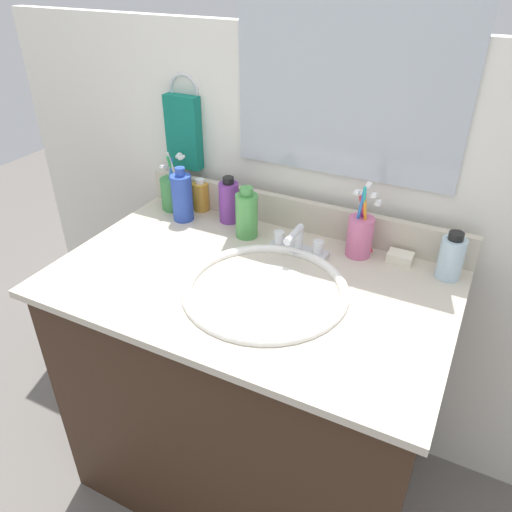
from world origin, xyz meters
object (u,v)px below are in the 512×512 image
object	(u,v)px
bottle_gel_clear	(451,257)
soap_bar	(400,257)
faucet	(298,244)
bottle_oil_amber	(201,196)
bottle_cream_purple	(229,201)
cup_pink	(360,234)
bottle_toner_green	(247,214)
bottle_shampoo_blue	(182,197)
hand_towel	(184,132)
cup_green	(174,193)

from	to	relation	value
bottle_gel_clear	soap_bar	xyz separation A→B (m)	(-0.12, 0.02, -0.04)
faucet	bottle_oil_amber	xyz separation A→B (m)	(-0.37, 0.11, 0.02)
bottle_cream_purple	bottle_oil_amber	size ratio (longest dim) A/B	1.36
bottle_oil_amber	cup_pink	distance (m)	0.51
bottle_toner_green	bottle_shampoo_blue	world-z (taller)	bottle_shampoo_blue
bottle_oil_amber	cup_pink	size ratio (longest dim) A/B	0.52
bottle_oil_amber	bottle_shampoo_blue	bearing A→B (deg)	-99.60
bottle_shampoo_blue	bottle_cream_purple	bearing A→B (deg)	22.43
faucet	bottle_oil_amber	bearing A→B (deg)	163.89
hand_towel	bottle_toner_green	xyz separation A→B (m)	(0.28, -0.13, -0.15)
cup_pink	soap_bar	distance (m)	0.12
hand_towel	bottle_toner_green	world-z (taller)	hand_towel
cup_green	soap_bar	size ratio (longest dim) A/B	2.84
bottle_toner_green	cup_green	bearing A→B (deg)	169.14
bottle_toner_green	cup_green	size ratio (longest dim) A/B	0.81
bottle_gel_clear	hand_towel	bearing A→B (deg)	173.84
hand_towel	bottle_oil_amber	xyz separation A→B (m)	(0.08, -0.05, -0.17)
bottle_gel_clear	faucet	bearing A→B (deg)	-170.30
cup_green	hand_towel	bearing A→B (deg)	87.89
bottle_shampoo_blue	soap_bar	world-z (taller)	bottle_shampoo_blue
bottle_gel_clear	bottle_cream_purple	world-z (taller)	bottle_cream_purple
faucet	bottle_cream_purple	size ratio (longest dim) A/B	1.15
hand_towel	bottle_cream_purple	world-z (taller)	hand_towel
hand_towel	cup_green	distance (m)	0.18
bottle_toner_green	bottle_shampoo_blue	bearing A→B (deg)	179.06
hand_towel	cup_green	bearing A→B (deg)	-92.11
bottle_cream_purple	soap_bar	bearing A→B (deg)	0.42
bottle_toner_green	bottle_oil_amber	world-z (taller)	bottle_toner_green
bottle_gel_clear	bottle_toner_green	bearing A→B (deg)	-175.79
bottle_gel_clear	cup_green	size ratio (longest dim) A/B	0.69
faucet	bottle_cream_purple	bearing A→B (deg)	162.36
faucet	hand_towel	bearing A→B (deg)	161.13
bottle_oil_amber	soap_bar	world-z (taller)	bottle_oil_amber
bottle_shampoo_blue	bottle_oil_amber	xyz separation A→B (m)	(0.01, 0.08, -0.03)
cup_pink	bottle_gel_clear	bearing A→B (deg)	-0.90
faucet	bottle_oil_amber	size ratio (longest dim) A/B	1.57
faucet	bottle_toner_green	world-z (taller)	bottle_toner_green
cup_green	cup_pink	bearing A→B (deg)	-1.08
faucet	bottle_gel_clear	bearing A→B (deg)	9.70
bottle_toner_green	faucet	bearing A→B (deg)	-8.37
bottle_gel_clear	cup_pink	xyz separation A→B (m)	(-0.23, 0.00, 0.00)
bottle_toner_green	bottle_gel_clear	world-z (taller)	bottle_toner_green
bottle_cream_purple	cup_green	bearing A→B (deg)	-179.47
bottle_toner_green	soap_bar	bearing A→B (deg)	8.16
faucet	cup_green	world-z (taller)	cup_green
bottle_shampoo_blue	cup_pink	xyz separation A→B (m)	(0.53, 0.04, -0.01)
bottle_cream_purple	cup_green	xyz separation A→B (m)	(-0.20, -0.00, -0.01)
hand_towel	bottle_oil_amber	size ratio (longest dim) A/B	2.15
bottle_gel_clear	bottle_oil_amber	size ratio (longest dim) A/B	1.22
bottle_shampoo_blue	soap_bar	bearing A→B (deg)	5.09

